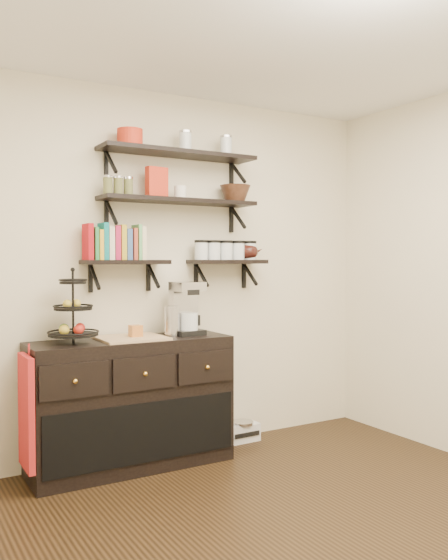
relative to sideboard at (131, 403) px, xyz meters
The scene contains 21 objects.
floor 1.64m from the sideboard, 74.30° to the right, with size 3.50×3.50×0.00m, color black.
ceiling 2.74m from the sideboard, 74.30° to the right, with size 3.50×3.50×0.02m, color white.
back_wall 1.02m from the sideboard, 28.90° to the left, with size 3.50×0.02×2.70m, color beige.
shelf_top 1.83m from the sideboard, 13.68° to the left, with size 1.20×0.27×0.23m.
shelf_mid 1.49m from the sideboard, 13.68° to the left, with size 1.20×0.27×0.23m.
shelf_low_left 0.98m from the sideboard, 87.16° to the left, with size 0.60×0.25×0.23m.
shelf_low_right 1.30m from the sideboard, ahead, with size 0.60×0.25×0.23m.
cookbooks 1.12m from the sideboard, 117.78° to the left, with size 0.40×0.15×0.26m.
glass_canisters 1.36m from the sideboard, ahead, with size 0.54×0.10×0.13m.
sideboard is the anchor object (origin of this frame).
fruit_stand 0.73m from the sideboard, behind, with size 0.32×0.32×0.48m.
candle 0.50m from the sideboard, ahead, with size 0.08×0.08×0.08m, color #B16528.
coffee_maker 0.77m from the sideboard, ahead, with size 0.23×0.22×0.39m.
thermal_carafe 0.64m from the sideboard, ahead, with size 0.11×0.11×0.22m, color silver.
apron 0.74m from the sideboard, behind, with size 0.04×0.30×0.71m, color #A41121.
radio 1.05m from the sideboard, ahead, with size 0.27×0.18×0.16m.
recipe_box 1.58m from the sideboard, 22.32° to the left, with size 0.16×0.06×0.22m, color red.
walnut_bowl 1.77m from the sideboard, ahead, with size 0.24×0.24×0.13m, color black, non-canonical shape.
ramekins 1.56m from the sideboard, 13.02° to the left, with size 0.09×0.09×0.10m, color white.
teapot 1.50m from the sideboard, ahead, with size 0.20×0.15×0.15m, color black, non-canonical shape.
red_pot 1.86m from the sideboard, 68.05° to the left, with size 0.18×0.18×0.12m, color red.
Camera 1 is at (-1.93, -2.35, 1.46)m, focal length 38.00 mm.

